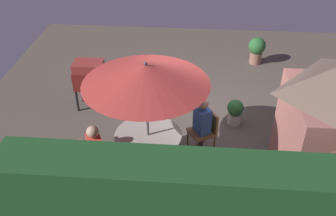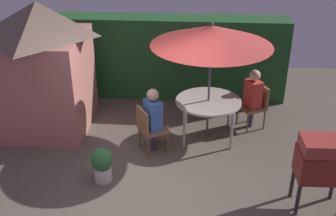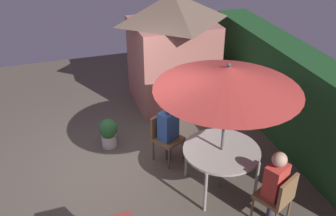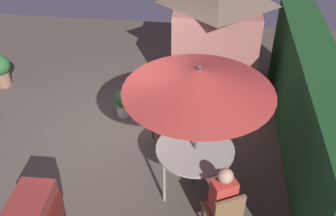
{
  "view_description": "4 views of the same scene",
  "coord_description": "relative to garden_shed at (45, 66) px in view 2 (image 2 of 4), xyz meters",
  "views": [
    {
      "loc": [
        0.21,
        7.19,
        5.25
      ],
      "look_at": [
        0.71,
        1.12,
        1.12
      ],
      "focal_mm": 41.25,
      "sensor_mm": 36.0,
      "label": 1
    },
    {
      "loc": [
        0.8,
        -5.56,
        4.23
      ],
      "look_at": [
        0.34,
        0.6,
        1.09
      ],
      "focal_mm": 43.88,
      "sensor_mm": 36.0,
      "label": 2
    },
    {
      "loc": [
        5.55,
        -0.76,
        4.46
      ],
      "look_at": [
        0.25,
        0.9,
        1.25
      ],
      "focal_mm": 40.56,
      "sensor_mm": 36.0,
      "label": 3
    },
    {
      "loc": [
        5.72,
        1.7,
        5.0
      ],
      "look_at": [
        0.5,
        1.05,
        1.14
      ],
      "focal_mm": 41.69,
      "sensor_mm": 36.0,
      "label": 4
    }
  ],
  "objects": [
    {
      "name": "chair_far_side",
      "position": [
        2.14,
        -0.84,
        -0.8
      ],
      "size": [
        0.63,
        0.63,
        0.9
      ],
      "color": "olive",
      "rests_on": "ground"
    },
    {
      "name": "bbq_grill",
      "position": [
        4.84,
        -2.21,
        -0.47
      ],
      "size": [
        0.71,
        0.52,
        1.2
      ],
      "color": "maroon",
      "rests_on": "ground"
    },
    {
      "name": "potted_plant_by_grill",
      "position": [
        1.47,
        -1.8,
        -0.99
      ],
      "size": [
        0.37,
        0.37,
        0.61
      ],
      "color": "silver",
      "rests_on": "ground"
    },
    {
      "name": "ground_plane",
      "position": [
        2.17,
        -1.77,
        -1.32
      ],
      "size": [
        11.0,
        11.0,
        0.0
      ],
      "primitive_type": "plane",
      "color": "brown"
    },
    {
      "name": "patio_umbrella",
      "position": [
        3.22,
        -0.21,
        0.76
      ],
      "size": [
        2.22,
        2.22,
        2.32
      ],
      "color": "#4C4C51",
      "rests_on": "ground"
    },
    {
      "name": "patio_table",
      "position": [
        3.22,
        -0.21,
        -0.59
      ],
      "size": [
        1.27,
        1.27,
        0.79
      ],
      "color": "#B2ADA3",
      "rests_on": "ground"
    },
    {
      "name": "chair_near_shed",
      "position": [
        4.2,
        0.29,
        -0.8
      ],
      "size": [
        0.62,
        0.62,
        0.9
      ],
      "color": "olive",
      "rests_on": "ground"
    },
    {
      "name": "person_in_blue",
      "position": [
        2.22,
        -0.8,
        -0.53
      ],
      "size": [
        0.38,
        0.41,
        1.26
      ],
      "color": "#3866B2",
      "rests_on": "ground"
    },
    {
      "name": "garden_shed",
      "position": [
        0.0,
        0.0,
        0.0
      ],
      "size": [
        1.72,
        1.92,
        2.58
      ],
      "color": "#B26B60",
      "rests_on": "ground"
    },
    {
      "name": "hedge_backdrop",
      "position": [
        2.17,
        1.73,
        -0.37
      ],
      "size": [
        5.68,
        0.72,
        1.89
      ],
      "color": "#1E4C23",
      "rests_on": "ground"
    },
    {
      "name": "person_in_red",
      "position": [
        4.12,
        0.25,
        -0.53
      ],
      "size": [
        0.37,
        0.41,
        1.26
      ],
      "color": "#CC3D33",
      "rests_on": "ground"
    }
  ]
}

